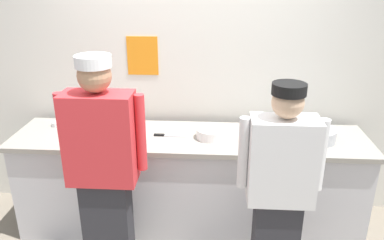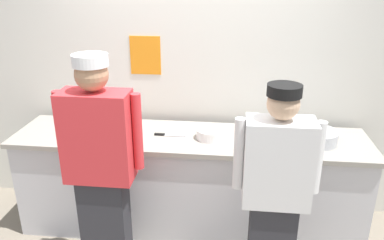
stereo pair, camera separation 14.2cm
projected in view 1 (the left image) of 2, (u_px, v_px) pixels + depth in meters
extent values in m
cube|color=silver|center=(193.00, 65.00, 3.54)|extent=(4.76, 0.10, 2.84)
cube|color=orange|center=(143.00, 56.00, 3.48)|extent=(0.28, 0.01, 0.35)
cube|color=silver|center=(190.00, 184.00, 3.46)|extent=(2.97, 0.63, 0.87)
cube|color=gray|center=(189.00, 138.00, 3.29)|extent=(3.03, 0.68, 0.04)
cube|color=#2D2D33|center=(109.00, 228.00, 2.91)|extent=(0.34, 0.20, 0.83)
cube|color=red|center=(100.00, 139.00, 2.64)|extent=(0.48, 0.24, 0.65)
cylinder|color=red|center=(63.00, 131.00, 2.68)|extent=(0.07, 0.07, 0.56)
cylinder|color=red|center=(141.00, 133.00, 2.65)|extent=(0.07, 0.07, 0.56)
sphere|color=tan|center=(94.00, 76.00, 2.48)|extent=(0.22, 0.22, 0.22)
cylinder|color=white|center=(93.00, 61.00, 2.44)|extent=(0.24, 0.24, 0.08)
cube|color=white|center=(282.00, 161.00, 2.54)|extent=(0.44, 0.24, 0.60)
cylinder|color=white|center=(243.00, 153.00, 2.58)|extent=(0.07, 0.07, 0.51)
cylinder|color=white|center=(321.00, 155.00, 2.55)|extent=(0.07, 0.07, 0.51)
sphere|color=tan|center=(288.00, 102.00, 2.39)|extent=(0.21, 0.21, 0.21)
cylinder|color=black|center=(289.00, 89.00, 2.36)|extent=(0.22, 0.22, 0.07)
cylinder|color=white|center=(211.00, 137.00, 3.25)|extent=(0.25, 0.25, 0.01)
cylinder|color=white|center=(211.00, 136.00, 3.25)|extent=(0.25, 0.25, 0.01)
cylinder|color=white|center=(211.00, 134.00, 3.24)|extent=(0.25, 0.25, 0.01)
cylinder|color=white|center=(211.00, 133.00, 3.24)|extent=(0.25, 0.25, 0.01)
cylinder|color=white|center=(211.00, 132.00, 3.23)|extent=(0.25, 0.25, 0.01)
cylinder|color=white|center=(211.00, 131.00, 3.23)|extent=(0.25, 0.25, 0.01)
cylinder|color=white|center=(211.00, 129.00, 3.22)|extent=(0.25, 0.25, 0.01)
cylinder|color=white|center=(117.00, 128.00, 3.44)|extent=(0.22, 0.22, 0.01)
cylinder|color=white|center=(117.00, 127.00, 3.44)|extent=(0.22, 0.22, 0.01)
cylinder|color=white|center=(117.00, 125.00, 3.43)|extent=(0.22, 0.22, 0.01)
cylinder|color=white|center=(117.00, 124.00, 3.43)|extent=(0.22, 0.22, 0.01)
cylinder|color=white|center=(117.00, 123.00, 3.42)|extent=(0.22, 0.22, 0.01)
cylinder|color=white|center=(117.00, 122.00, 3.42)|extent=(0.22, 0.22, 0.01)
cylinder|color=#B7BABF|center=(315.00, 134.00, 3.19)|extent=(0.34, 0.34, 0.10)
cube|color=#B7BABF|center=(267.00, 139.00, 3.20)|extent=(0.43, 0.37, 0.02)
cylinder|color=red|center=(91.00, 116.00, 3.49)|extent=(0.06, 0.06, 0.17)
cone|color=red|center=(90.00, 106.00, 3.45)|extent=(0.05, 0.05, 0.04)
cylinder|color=#E5E066|center=(126.00, 127.00, 3.27)|extent=(0.06, 0.06, 0.16)
cone|color=#E5E066|center=(126.00, 116.00, 3.23)|extent=(0.05, 0.05, 0.04)
cylinder|color=white|center=(96.00, 132.00, 3.32)|extent=(0.10, 0.10, 0.04)
cylinder|color=#5B932D|center=(96.00, 130.00, 3.31)|extent=(0.08, 0.08, 0.01)
cylinder|color=white|center=(137.00, 137.00, 3.22)|extent=(0.09, 0.09, 0.04)
cylinder|color=red|center=(137.00, 135.00, 3.22)|extent=(0.07, 0.07, 0.01)
cylinder|color=white|center=(57.00, 124.00, 3.49)|extent=(0.09, 0.09, 0.04)
cylinder|color=gold|center=(56.00, 122.00, 3.49)|extent=(0.07, 0.07, 0.01)
cylinder|color=white|center=(78.00, 136.00, 3.17)|extent=(0.09, 0.09, 0.09)
cube|color=#B7BABF|center=(175.00, 136.00, 3.28)|extent=(0.19, 0.03, 0.01)
cube|color=black|center=(159.00, 135.00, 3.29)|extent=(0.09, 0.03, 0.02)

